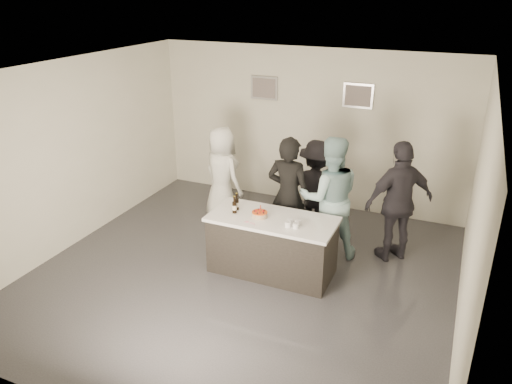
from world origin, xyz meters
TOP-DOWN VIEW (x-y plane):
  - floor at (0.00, 0.00)m, footprint 6.00×6.00m
  - ceiling at (0.00, 0.00)m, footprint 6.00×6.00m
  - wall_back at (0.00, 3.00)m, footprint 6.00×0.04m
  - wall_front at (0.00, -3.00)m, footprint 6.00×0.04m
  - wall_left at (-3.00, 0.00)m, footprint 0.04×6.00m
  - wall_right at (3.00, 0.00)m, footprint 0.04×6.00m
  - picture_left at (-0.90, 2.97)m, footprint 0.54×0.04m
  - picture_right at (0.90, 2.97)m, footprint 0.54×0.04m
  - bar_counter at (0.37, 0.26)m, footprint 1.86×0.86m
  - cake at (0.18, 0.21)m, footprint 0.23×0.23m
  - beer_bottle_a at (-0.23, 0.31)m, footprint 0.07×0.07m
  - beer_bottle_b at (-0.21, 0.19)m, footprint 0.07×0.07m
  - tumbler_cluster at (0.73, 0.13)m, footprint 0.19×0.19m
  - candles at (0.13, -0.03)m, footprint 0.24×0.08m
  - person_main_black at (0.35, 0.97)m, footprint 0.72×0.49m
  - person_main_blue at (0.97, 1.11)m, footprint 1.17×1.07m
  - person_guest_left at (-1.14, 1.60)m, footprint 1.01×0.87m
  - person_guest_right at (1.98, 1.42)m, footprint 1.17×1.09m
  - person_guest_back at (0.59, 1.68)m, footprint 1.19×0.81m

SIDE VIEW (x-z plane):
  - floor at x=0.00m, z-range 0.00..0.00m
  - bar_counter at x=0.37m, z-range 0.00..0.90m
  - person_guest_back at x=0.59m, z-range 0.00..1.69m
  - person_guest_left at x=-1.14m, z-range 0.00..1.75m
  - candles at x=0.13m, z-range 0.90..0.91m
  - cake at x=0.18m, z-range 0.90..0.97m
  - tumbler_cluster at x=0.73m, z-range 0.90..0.98m
  - person_main_black at x=0.35m, z-range 0.00..1.92m
  - person_guest_right at x=1.98m, z-range 0.00..1.93m
  - person_main_blue at x=0.97m, z-range 0.00..1.96m
  - beer_bottle_a at x=-0.23m, z-range 0.90..1.16m
  - beer_bottle_b at x=-0.21m, z-range 0.90..1.16m
  - wall_back at x=0.00m, z-range 0.00..3.00m
  - wall_front at x=0.00m, z-range 0.00..3.00m
  - wall_left at x=-3.00m, z-range 0.00..3.00m
  - wall_right at x=3.00m, z-range 0.00..3.00m
  - picture_left at x=-0.90m, z-range 1.98..2.42m
  - picture_right at x=0.90m, z-range 1.98..2.42m
  - ceiling at x=0.00m, z-range 3.00..3.00m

